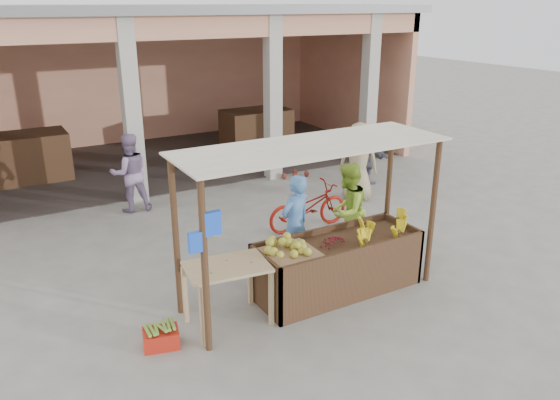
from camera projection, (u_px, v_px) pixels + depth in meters
ground at (310, 298)px, 8.33m from camera, size 60.00×60.00×0.00m
market_building at (135, 64)px, 14.73m from camera, size 14.40×6.40×4.20m
fruit_stall at (338, 267)px, 8.43m from camera, size 2.60×0.95×0.80m
stall_awning at (309, 174)px, 7.70m from camera, size 4.09×1.35×2.39m
banana_heap at (380, 229)px, 8.57m from camera, size 1.15×0.63×0.21m
melon_tray at (288, 250)px, 7.86m from camera, size 0.82×0.71×0.21m
berry_heap at (334, 240)px, 8.23m from camera, size 0.48×0.39×0.15m
side_table at (227, 275)px, 7.43m from camera, size 1.19×0.87×0.90m
papaya_pile at (227, 258)px, 7.35m from camera, size 0.77×0.44×0.22m
red_crate at (161, 338)px, 7.13m from camera, size 0.52×0.43×0.24m
plantain_bundle at (160, 328)px, 7.08m from camera, size 0.37×0.26×0.07m
produce_sacks at (295, 165)px, 13.95m from camera, size 1.10×0.82×0.67m
vendor_blue at (295, 221)px, 8.93m from camera, size 0.77×0.65×1.78m
vendor_green at (347, 209)px, 9.41m from camera, size 1.00×0.87×1.80m
motorcycle at (308, 206)px, 10.76m from camera, size 0.66×1.84×0.95m
shopper_c at (358, 157)px, 12.22m from camera, size 1.13×1.06×1.97m
shopper_d at (367, 153)px, 13.47m from camera, size 0.61×1.41×1.51m
shopper_f at (130, 169)px, 11.55m from camera, size 0.94×0.58×1.86m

